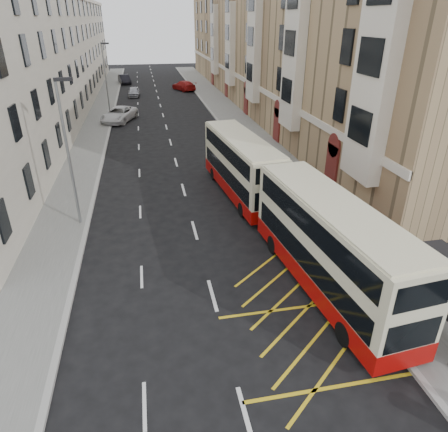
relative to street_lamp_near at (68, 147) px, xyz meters
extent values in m
plane|color=black|center=(6.35, -12.00, -4.64)|extent=(200.00, 200.00, 0.00)
cube|color=#61615C|center=(14.35, 18.00, -4.56)|extent=(4.00, 120.00, 0.15)
cube|color=#61615C|center=(-1.15, 18.00, -4.56)|extent=(3.00, 120.00, 0.15)
cube|color=#9B9A95|center=(12.35, 18.00, -4.56)|extent=(0.25, 120.00, 0.15)
cube|color=#9B9A95|center=(0.35, 18.00, -4.56)|extent=(0.25, 120.00, 0.15)
cube|color=tan|center=(21.35, 33.50, 2.86)|extent=(10.00, 79.00, 15.00)
cube|color=beige|center=(16.32, 33.50, -0.64)|extent=(0.18, 79.00, 0.50)
cube|color=beige|center=(16.00, -2.00, 2.86)|extent=(0.80, 3.20, 10.00)
cube|color=beige|center=(16.00, 10.00, 2.86)|extent=(0.80, 3.20, 10.00)
cube|color=beige|center=(16.00, 22.00, 2.86)|extent=(0.80, 3.20, 10.00)
cube|color=beige|center=(16.00, 34.00, 2.86)|extent=(0.80, 3.20, 10.00)
cube|color=beige|center=(16.00, 46.00, 2.86)|extent=(0.80, 3.20, 10.00)
cube|color=maroon|center=(16.30, 2.00, -2.94)|extent=(0.20, 1.60, 3.00)
cube|color=maroon|center=(16.30, 14.00, -2.94)|extent=(0.20, 1.60, 3.00)
cube|color=maroon|center=(16.30, 26.00, -2.94)|extent=(0.20, 1.60, 3.00)
cube|color=maroon|center=(16.30, 38.00, -2.94)|extent=(0.20, 1.60, 3.00)
cube|color=maroon|center=(16.30, 50.00, -2.94)|extent=(0.20, 1.60, 3.00)
cube|color=beige|center=(-7.15, 33.50, 1.86)|extent=(9.00, 79.00, 13.00)
cube|color=black|center=(13.91, -10.10, -3.19)|extent=(0.08, 0.08, 2.60)
cube|color=black|center=(15.19, -10.10, -3.19)|extent=(0.08, 0.08, 2.60)
cube|color=black|center=(14.80, -11.40, -4.04)|extent=(0.35, 1.60, 0.06)
cylinder|color=#AD0E1B|center=(12.60, -9.50, -3.99)|extent=(0.06, 0.06, 1.00)
cylinder|color=#AD0E1B|center=(12.60, -6.25, -3.99)|extent=(0.06, 0.06, 1.00)
cylinder|color=#AD0E1B|center=(12.60, -3.00, -3.99)|extent=(0.06, 0.06, 1.00)
cube|color=#AD0E1B|center=(12.60, -6.25, -3.51)|extent=(0.05, 6.50, 0.06)
cube|color=#AD0E1B|center=(12.60, -6.25, -3.94)|extent=(0.05, 6.50, 0.06)
cylinder|color=gray|center=(-0.05, 0.00, -0.49)|extent=(0.16, 0.16, 8.00)
cube|color=black|center=(0.35, 0.00, 3.41)|extent=(0.90, 0.18, 0.18)
cylinder|color=gray|center=(-0.05, 30.00, -0.49)|extent=(0.16, 0.16, 8.00)
cube|color=black|center=(0.35, 30.00, 3.41)|extent=(0.90, 0.18, 0.18)
cube|color=beige|center=(11.35, -8.36, -2.44)|extent=(3.33, 10.56, 3.73)
cube|color=#9A0806|center=(11.35, -8.36, -3.88)|extent=(3.36, 10.59, 0.85)
cube|color=black|center=(11.35, -8.36, -2.89)|extent=(3.29, 9.74, 1.04)
cube|color=black|center=(11.35, -8.36, -1.28)|extent=(3.29, 9.74, 0.94)
cube|color=beige|center=(11.35, -8.36, -0.54)|extent=(3.20, 10.14, 0.11)
cube|color=black|center=(10.86, -3.21, -2.84)|extent=(2.00, 0.27, 1.23)
cube|color=black|center=(10.86, -3.21, -0.91)|extent=(1.65, 0.23, 0.42)
cube|color=black|center=(11.84, -13.51, -2.84)|extent=(2.00, 0.27, 1.13)
cylinder|color=black|center=(9.97, -5.15, -4.16)|extent=(0.35, 0.96, 0.94)
cylinder|color=black|center=(12.10, -4.95, -4.16)|extent=(0.35, 0.96, 0.94)
cylinder|color=black|center=(10.60, -11.77, -4.16)|extent=(0.35, 0.96, 0.94)
cylinder|color=black|center=(12.73, -11.56, -4.16)|extent=(0.35, 0.96, 0.94)
cube|color=beige|center=(10.08, 2.40, -2.54)|extent=(3.25, 10.11, 3.57)
cube|color=#9A0806|center=(10.08, 2.40, -3.91)|extent=(3.28, 10.14, 0.81)
cube|color=black|center=(10.08, 2.40, -2.97)|extent=(3.21, 9.33, 0.99)
cube|color=black|center=(10.08, 2.40, -1.43)|extent=(3.21, 9.33, 0.90)
cube|color=beige|center=(10.08, 2.40, -0.72)|extent=(3.12, 9.71, 0.11)
cube|color=black|center=(9.58, 7.33, -2.92)|extent=(1.92, 0.27, 1.17)
cube|color=black|center=(9.58, 7.33, -1.07)|extent=(1.58, 0.23, 0.41)
cube|color=black|center=(10.58, -2.52, -2.92)|extent=(1.92, 0.27, 1.08)
cylinder|color=black|center=(8.74, 5.46, -4.18)|extent=(0.34, 0.92, 0.90)
cylinder|color=black|center=(10.77, 5.67, -4.18)|extent=(0.34, 0.92, 0.90)
cylinder|color=black|center=(9.39, -0.86, -4.18)|extent=(0.34, 0.92, 0.90)
cylinder|color=black|center=(11.42, -0.66, -4.18)|extent=(0.34, 0.92, 0.90)
imported|color=black|center=(13.47, -8.59, -3.64)|extent=(1.03, 0.96, 1.70)
imported|color=silver|center=(1.27, 25.61, -3.82)|extent=(4.62, 6.43, 1.63)
imported|color=#9FA0A6|center=(2.84, 41.74, -3.95)|extent=(1.75, 4.09, 1.38)
imported|color=black|center=(1.15, 54.91, -3.85)|extent=(2.52, 4.97, 1.56)
imported|color=#A51412|center=(10.82, 45.75, -3.87)|extent=(3.96, 5.73, 1.54)
camera|label=1|loc=(4.14, -21.75, 6.18)|focal=32.00mm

